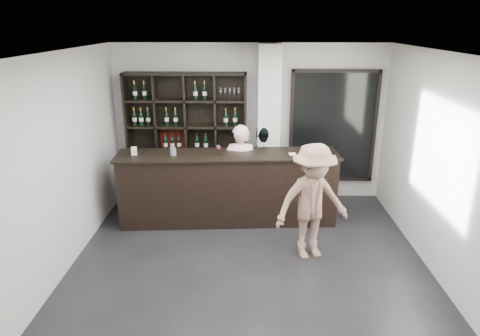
{
  "coord_description": "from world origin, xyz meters",
  "views": [
    {
      "loc": [
        -0.03,
        -5.07,
        3.26
      ],
      "look_at": [
        -0.14,
        1.1,
        1.13
      ],
      "focal_mm": 32.0,
      "sensor_mm": 36.0,
      "label": 1
    }
  ],
  "objects_px": {
    "tasting_counter": "(228,188)",
    "taster_pink": "(240,171)",
    "taster_black": "(262,165)",
    "customer": "(312,202)",
    "wine_shelf": "(187,138)"
  },
  "relations": [
    {
      "from": "tasting_counter",
      "to": "taster_black",
      "type": "bearing_deg",
      "value": 50.18
    },
    {
      "from": "tasting_counter",
      "to": "taster_pink",
      "type": "bearing_deg",
      "value": 48.3
    },
    {
      "from": "tasting_counter",
      "to": "taster_black",
      "type": "xyz_separation_m",
      "value": [
        0.58,
        0.79,
        0.15
      ]
    },
    {
      "from": "wine_shelf",
      "to": "customer",
      "type": "relative_size",
      "value": 1.41
    },
    {
      "from": "taster_black",
      "to": "wine_shelf",
      "type": "bearing_deg",
      "value": -5.05
    },
    {
      "from": "customer",
      "to": "taster_black",
      "type": "bearing_deg",
      "value": 90.53
    },
    {
      "from": "taster_black",
      "to": "tasting_counter",
      "type": "bearing_deg",
      "value": 55.38
    },
    {
      "from": "taster_pink",
      "to": "customer",
      "type": "distance_m",
      "value": 1.74
    },
    {
      "from": "wine_shelf",
      "to": "tasting_counter",
      "type": "xyz_separation_m",
      "value": [
        0.8,
        -0.96,
        -0.6
      ]
    },
    {
      "from": "taster_pink",
      "to": "tasting_counter",
      "type": "bearing_deg",
      "value": 52.56
    },
    {
      "from": "wine_shelf",
      "to": "taster_pink",
      "type": "height_order",
      "value": "wine_shelf"
    },
    {
      "from": "tasting_counter",
      "to": "taster_pink",
      "type": "height_order",
      "value": "taster_pink"
    },
    {
      "from": "tasting_counter",
      "to": "customer",
      "type": "distance_m",
      "value": 1.71
    },
    {
      "from": "taster_pink",
      "to": "taster_black",
      "type": "height_order",
      "value": "taster_pink"
    },
    {
      "from": "wine_shelf",
      "to": "taster_pink",
      "type": "xyz_separation_m",
      "value": [
        1.0,
        -0.7,
        -0.38
      ]
    }
  ]
}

